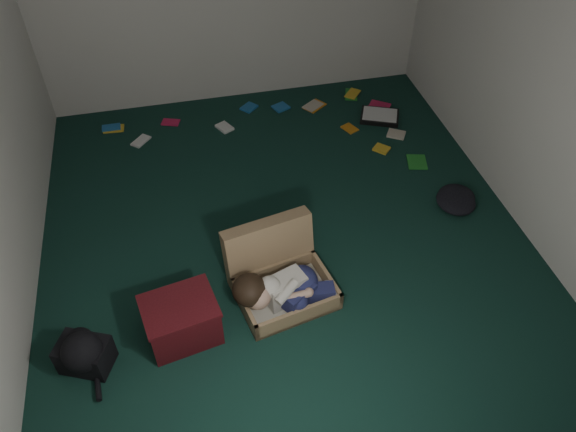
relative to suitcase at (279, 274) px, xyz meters
name	(u,v)px	position (x,y,z in m)	size (l,w,h in m)	color
floor	(284,233)	(0.17, 0.55, -0.15)	(4.50, 4.50, 0.00)	#102E25
wall_front	(404,397)	(0.17, -1.70, 1.15)	(4.50, 4.50, 0.00)	silver
wall_right	(543,69)	(2.17, 0.55, 1.15)	(4.50, 4.50, 0.00)	silver
suitcase	(279,274)	(0.00, 0.00, 0.00)	(0.82, 0.81, 0.52)	#9F7F57
person	(282,289)	(-0.01, -0.18, 0.04)	(0.78, 0.38, 0.32)	beige
maroon_bin	(182,320)	(-0.76, -0.27, 0.02)	(0.57, 0.48, 0.35)	#460E13
backpack	(85,354)	(-1.43, -0.37, -0.03)	(0.42, 0.34, 0.25)	black
clothing_pile	(473,202)	(1.86, 0.48, -0.08)	(0.49, 0.40, 0.16)	black
paper_tray	(380,116)	(1.54, 2.00, -0.13)	(0.48, 0.43, 0.06)	black
book_scatter	(296,123)	(0.65, 2.11, -0.15)	(3.07, 1.53, 0.02)	gold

